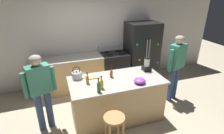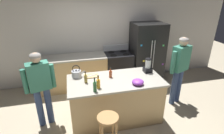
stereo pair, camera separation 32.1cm
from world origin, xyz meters
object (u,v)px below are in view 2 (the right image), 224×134
at_px(bar_stool, 108,124).
at_px(bottle_vinegar, 86,79).
at_px(blender_appliance, 148,66).
at_px(refrigerator, 147,53).
at_px(bottle_cooking_sauce, 110,74).
at_px(person_by_sink_right, 180,65).
at_px(kitchen_island, 115,99).
at_px(tea_kettle, 77,74).
at_px(mixing_bowl, 138,82).
at_px(cutting_board, 91,76).
at_px(stove_range, 118,68).
at_px(bottle_soda, 98,83).
at_px(bottle_olive_oil, 95,86).
at_px(person_by_island_left, 40,83).
at_px(chef_knife, 92,75).

bearing_deg(bar_stool, bottle_vinegar, 108.03).
bearing_deg(blender_appliance, refrigerator, 66.67).
bearing_deg(bottle_cooking_sauce, bar_stool, -105.75).
xyz_separation_m(person_by_sink_right, bottle_cooking_sauce, (-1.66, -0.09, 0.01)).
xyz_separation_m(kitchen_island, tea_kettle, (-0.75, 0.30, 0.55)).
distance_m(bottle_vinegar, mixing_bowl, 1.01).
bearing_deg(kitchen_island, mixing_bowl, -37.96).
height_order(bar_stool, cutting_board, cutting_board).
bearing_deg(bottle_vinegar, mixing_bowl, -17.42).
height_order(bottle_vinegar, tea_kettle, tea_kettle).
bearing_deg(stove_range, bottle_soda, -116.18).
bearing_deg(bottle_soda, bottle_vinegar, 128.08).
bearing_deg(bar_stool, person_by_sink_right, 27.64).
distance_m(blender_appliance, bottle_olive_oil, 1.36).
bearing_deg(blender_appliance, tea_kettle, 175.87).
bearing_deg(bottle_cooking_sauce, person_by_island_left, 178.46).
xyz_separation_m(person_by_island_left, chef_knife, (1.02, 0.10, 0.01)).
distance_m(kitchen_island, bottle_cooking_sauce, 0.57).
bearing_deg(chef_knife, person_by_island_left, 158.63).
distance_m(bottle_soda, chef_knife, 0.51).
distance_m(bar_stool, bottle_olive_oil, 0.68).
xyz_separation_m(blender_appliance, bottle_olive_oil, (-1.24, -0.54, -0.03)).
bearing_deg(bottle_cooking_sauce, mixing_bowl, -43.24).
height_order(refrigerator, bottle_olive_oil, refrigerator).
relative_size(kitchen_island, bottle_soda, 7.48).
bearing_deg(blender_appliance, stove_range, 102.47).
bearing_deg(kitchen_island, person_by_sink_right, 7.89).
bearing_deg(bottle_soda, tea_kettle, 123.74).
bearing_deg(person_by_sink_right, bottle_olive_oil, -164.45).
bearing_deg(bottle_cooking_sauce, bottle_olive_oil, -129.34).
height_order(refrigerator, mixing_bowl, refrigerator).
height_order(person_by_sink_right, bottle_vinegar, person_by_sink_right).
bearing_deg(bottle_olive_oil, refrigerator, 45.67).
relative_size(person_by_island_left, bottle_olive_oil, 5.72).
height_order(kitchen_island, bottle_cooking_sauce, bottle_cooking_sauce).
xyz_separation_m(kitchen_island, chef_knife, (-0.44, 0.26, 0.49)).
height_order(person_by_island_left, blender_appliance, person_by_island_left).
bearing_deg(mixing_bowl, bottle_cooking_sauce, 136.76).
bearing_deg(bottle_olive_oil, bottle_soda, 53.23).
bearing_deg(cutting_board, kitchen_island, -29.88).
bearing_deg(person_by_island_left, bottle_vinegar, -9.89).
height_order(bar_stool, blender_appliance, blender_appliance).
xyz_separation_m(stove_range, chef_knife, (-0.92, -1.26, 0.48)).
xyz_separation_m(cutting_board, chef_knife, (0.02, 0.00, 0.01)).
relative_size(refrigerator, stove_range, 1.58).
relative_size(bottle_cooking_sauce, chef_knife, 0.98).
bearing_deg(bottle_olive_oil, bar_stool, -72.61).
height_order(mixing_bowl, cutting_board, mixing_bowl).
distance_m(refrigerator, bar_stool, 2.85).
height_order(refrigerator, chef_knife, refrigerator).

